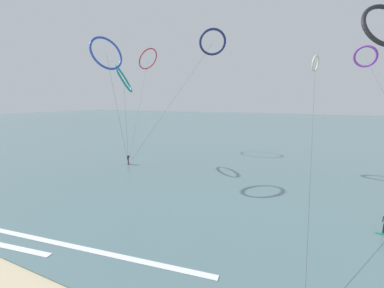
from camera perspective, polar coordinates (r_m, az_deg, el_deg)
sea_water at (r=109.57m, az=18.89°, el=4.00°), size 400.00×200.00×0.08m
surfer_magenta at (r=43.17m, az=-14.58°, el=-3.60°), size 1.40×0.71×1.70m
kite_ivory at (r=56.33m, az=26.72°, el=16.33°), size 1.75×46.92×19.60m
kite_teal at (r=45.04m, az=-15.55°, el=14.31°), size 4.88×5.78×16.69m
kite_navy at (r=43.78m, az=4.79°, el=22.46°), size 14.66×10.01×22.22m
kite_cobalt at (r=39.41m, az=-19.23°, el=19.25°), size 3.27×6.62×19.87m
kite_violet at (r=59.97m, az=35.27°, el=16.23°), size 4.52×47.52×21.12m
kite_crimson at (r=59.72m, az=-10.15°, el=18.84°), size 8.40×19.20×22.25m
wave_crest_mid at (r=21.14m, az=-23.59°, el=-21.54°), size 19.80×2.97×0.12m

